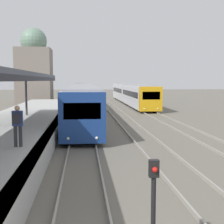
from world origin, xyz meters
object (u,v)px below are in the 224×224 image
at_px(person_on_platform, 17,123).
at_px(signal_post_near, 154,197).
at_px(train_far, 130,93).
at_px(train_near, 83,96).

xyz_separation_m(person_on_platform, signal_post_near, (4.03, -6.50, -0.72)).
bearing_deg(signal_post_near, train_far, 81.94).
relative_size(train_far, signal_post_near, 14.69).
bearing_deg(person_on_platform, signal_post_near, -58.18).
bearing_deg(train_near, train_far, 49.79).
bearing_deg(person_on_platform, train_far, 74.33).
distance_m(person_on_platform, train_far, 37.06).
distance_m(train_near, signal_post_near, 33.41).
bearing_deg(train_near, person_on_platform, -95.45).
height_order(train_far, signal_post_near, train_far).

